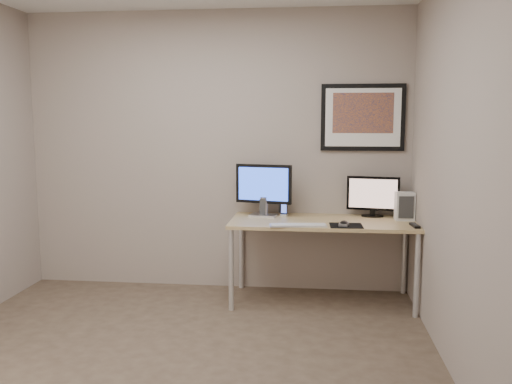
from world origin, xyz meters
The scene contains 14 objects.
floor centered at (0.00, 0.00, 0.00)m, with size 3.60×3.60×0.00m, color #48392D.
room centered at (0.00, 0.45, 1.64)m, with size 3.60×3.60×3.60m.
desk centered at (1.00, 1.35, 0.66)m, with size 1.60×0.70×0.73m.
framed_art centered at (1.35, 1.68, 1.62)m, with size 0.75×0.04×0.60m.
monitor_large centered at (0.47, 1.49, 0.99)m, with size 0.51×0.21×0.47m.
monitor_tv centered at (1.45, 1.58, 0.93)m, with size 0.46×0.14×0.37m.
speaker_left centered at (0.47, 1.49, 0.82)m, with size 0.07×0.07×0.18m, color #B6B6BB.
speaker_right centered at (0.63, 1.66, 0.81)m, with size 0.06×0.06×0.16m, color #B6B6BB.
phone_dock centered at (0.65, 1.53, 0.80)m, with size 0.06×0.06×0.14m, color black.
keyboard centered at (0.80, 1.07, 0.74)m, with size 0.47×0.13×0.02m, color silver.
mousepad centered at (1.19, 1.13, 0.73)m, with size 0.27×0.24×0.00m, color black.
mouse centered at (1.17, 1.12, 0.75)m, with size 0.07×0.12×0.04m, color black.
remote centered at (1.75, 1.16, 0.74)m, with size 0.05×0.18×0.02m, color black.
fan_unit centered at (1.71, 1.44, 0.85)m, with size 0.16×0.12×0.25m, color silver.
Camera 1 is at (0.93, -3.33, 1.61)m, focal length 38.00 mm.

